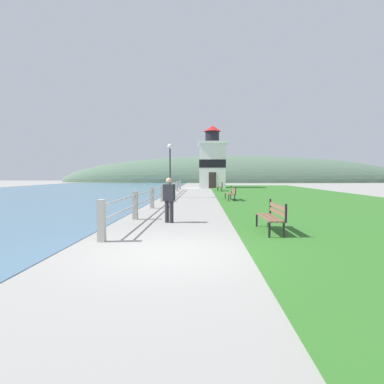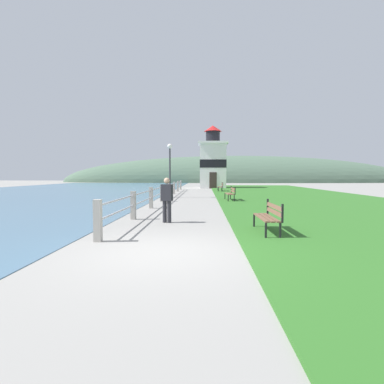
# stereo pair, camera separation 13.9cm
# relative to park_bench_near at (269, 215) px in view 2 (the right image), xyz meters

# --- Properties ---
(ground_plane) EXTENTS (160.00, 160.00, 0.00)m
(ground_plane) POSITION_rel_park_bench_near_xyz_m (-2.82, -2.19, -0.54)
(ground_plane) COLOR gray
(grass_verge) EXTENTS (12.00, 48.45, 0.06)m
(grass_verge) POSITION_rel_park_bench_near_xyz_m (5.01, 13.95, -0.51)
(grass_verge) COLOR #2D6623
(grass_verge) RESTS_ON ground_plane
(water_strip) EXTENTS (24.00, 77.51, 0.01)m
(water_strip) POSITION_rel_park_bench_near_xyz_m (-17.14, 13.95, -0.53)
(water_strip) COLOR #476B84
(water_strip) RESTS_ON ground_plane
(seawall_railing) EXTENTS (0.18, 26.63, 1.07)m
(seawall_railing) POSITION_rel_park_bench_near_xyz_m (-4.54, 12.03, 0.07)
(seawall_railing) COLOR #A8A399
(seawall_railing) RESTS_ON ground_plane
(park_bench_near) EXTENTS (0.50, 1.72, 0.94)m
(park_bench_near) POSITION_rel_park_bench_near_xyz_m (0.00, 0.00, 0.00)
(park_bench_near) COLOR brown
(park_bench_near) RESTS_ON ground_plane
(park_bench_midway) EXTENTS (0.55, 1.86, 0.94)m
(park_bench_midway) POSITION_rel_park_bench_near_xyz_m (-0.15, 10.75, 0.00)
(park_bench_midway) COLOR brown
(park_bench_midway) RESTS_ON ground_plane
(park_bench_far) EXTENTS (0.48, 1.61, 0.94)m
(park_bench_far) POSITION_rel_park_bench_near_xyz_m (-0.19, 21.59, -0.00)
(park_bench_far) COLOR brown
(park_bench_far) RESTS_ON ground_plane
(lighthouse) EXTENTS (3.73, 3.73, 7.95)m
(lighthouse) POSITION_rel_park_bench_near_xyz_m (-0.79, 29.91, 2.83)
(lighthouse) COLOR white
(lighthouse) RESTS_ON ground_plane
(person_strolling) EXTENTS (0.43, 0.31, 1.59)m
(person_strolling) POSITION_rel_park_bench_near_xyz_m (-3.18, 1.87, 0.32)
(person_strolling) COLOR #28282D
(person_strolling) RESTS_ON ground_plane
(lamp_post) EXTENTS (0.36, 0.36, 3.96)m
(lamp_post) POSITION_rel_park_bench_near_xyz_m (-4.39, 13.38, 2.20)
(lamp_post) COLOR #333338
(lamp_post) RESTS_ON ground_plane
(distant_hillside) EXTENTS (80.00, 16.00, 12.00)m
(distant_hillside) POSITION_rel_park_bench_near_xyz_m (5.18, 60.10, -0.54)
(distant_hillside) COLOR #4C6651
(distant_hillside) RESTS_ON ground_plane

